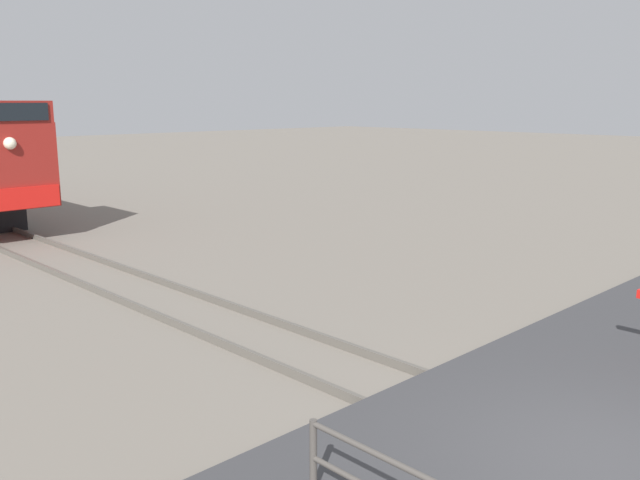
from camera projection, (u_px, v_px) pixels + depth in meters
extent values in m
plane|color=slate|center=(610.00, 476.00, 7.71)|extent=(160.00, 160.00, 0.00)
cube|color=#59544C|center=(635.00, 448.00, 8.19)|extent=(0.08, 80.00, 0.15)
cube|color=#38383A|center=(610.00, 470.00, 7.70)|extent=(36.00, 6.21, 0.15)
cube|color=black|center=(7.00, 112.00, 19.28)|extent=(2.37, 0.06, 0.51)
cube|color=red|center=(15.00, 199.00, 19.78)|extent=(2.64, 0.08, 0.64)
sphere|color=#F2EACC|center=(10.00, 143.00, 19.45)|extent=(0.36, 0.36, 0.36)
cylinder|color=#4C4742|center=(313.00, 462.00, 7.10)|extent=(0.08, 0.08, 0.95)
cylinder|color=#4C4742|center=(412.00, 471.00, 6.11)|extent=(0.06, 2.59, 0.06)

